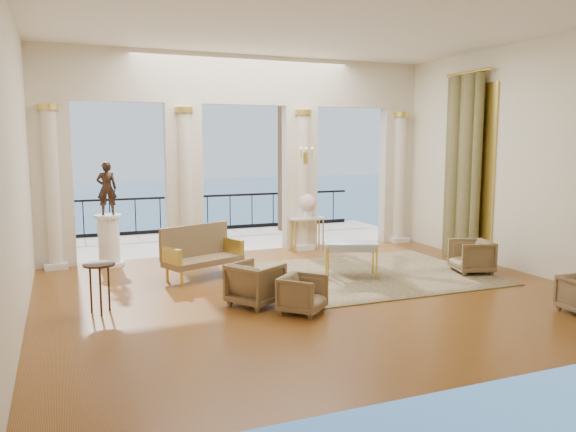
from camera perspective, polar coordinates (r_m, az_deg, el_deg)
name	(u,v)px	position (r m, az deg, el deg)	size (l,w,h in m)	color
floor	(313,292)	(9.74, 2.57, -7.76)	(9.00, 9.00, 0.00)	#532B10
room_walls	(346,121)	(8.40, 5.92, 9.60)	(9.00, 9.00, 9.00)	#F5ECCE
arcade	(244,141)	(12.97, -4.48, 7.59)	(9.00, 0.56, 4.50)	beige
terrace	(223,241)	(15.09, -6.66, -2.49)	(10.00, 3.60, 0.10)	#A29A89
balustrade	(208,216)	(16.55, -8.16, -0.02)	(9.00, 0.06, 1.03)	black
palm_tree	(281,88)	(16.33, -0.71, 12.91)	(2.00, 2.00, 4.50)	#4C3823
sea	(99,215)	(69.18, -18.67, 0.07)	(160.00, 160.00, 0.00)	#2A5D8F
curtain	(462,167)	(12.98, 17.26, 4.78)	(0.33, 1.40, 4.09)	brown
window_frame	(469,163)	(13.10, 17.91, 5.13)	(0.04, 1.60, 3.40)	gold
wall_sconce	(306,157)	(13.17, 1.80, 6.06)	(0.30, 0.11, 0.33)	gold
rug	(367,274)	(11.08, 7.99, -5.89)	(4.51, 3.51, 0.02)	#2E321B
armchair_a	(303,292)	(8.55, 1.49, -7.75)	(0.62, 0.58, 0.63)	#44371B
armchair_c	(472,255)	(11.65, 18.15, -3.76)	(0.70, 0.66, 0.72)	#44371B
armchair_d	(255,281)	(8.96, -3.32, -6.66)	(0.73, 0.68, 0.75)	#44371B
settee	(200,252)	(10.82, -8.92, -3.62)	(1.63, 1.13, 0.99)	#44371B
game_table	(351,246)	(10.72, 6.43, -3.02)	(1.13, 0.88, 0.69)	#A5BCCE
pedestal	(109,241)	(12.24, -17.73, -2.46)	(0.59, 0.59, 1.08)	silver
statue	(107,188)	(12.10, -17.94, 2.69)	(0.40, 0.26, 1.09)	black
console_table	(307,223)	(13.38, 1.98, -0.72)	(0.83, 0.36, 0.78)	silver
urn	(307,204)	(13.32, 1.99, 1.21)	(0.43, 0.43, 0.56)	white
side_table	(99,271)	(8.90, -18.63, -5.27)	(0.47, 0.47, 0.77)	black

